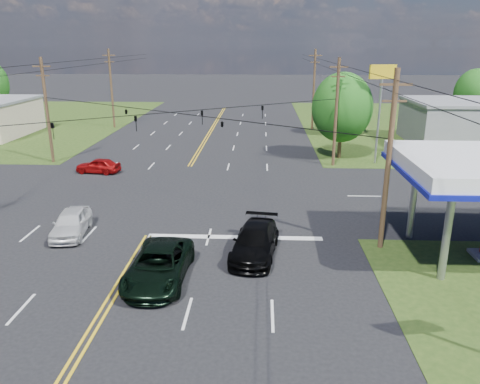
{
  "coord_description": "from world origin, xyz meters",
  "views": [
    {
      "loc": [
        6.45,
        -20.71,
        10.61
      ],
      "look_at": [
        5.21,
        6.0,
        2.11
      ],
      "focal_mm": 35.0,
      "sensor_mm": 36.0,
      "label": 1
    }
  ],
  "objects_px": {
    "tree_right_a": "(342,108)",
    "suv_black": "(255,242)",
    "pole_left_far": "(111,88)",
    "pole_right_far": "(314,89)",
    "retail_ne": "(474,123)",
    "pickup_dkgreen": "(159,265)",
    "pole_se": "(389,160)",
    "tree_far_r": "(475,93)",
    "pole_ne": "(336,111)",
    "tree_right_b": "(347,100)",
    "pole_nw": "(47,110)",
    "pickup_white": "(71,223)"
  },
  "relations": [
    {
      "from": "pole_ne",
      "to": "tree_far_r",
      "type": "distance_m",
      "value": 29.7
    },
    {
      "from": "pole_nw",
      "to": "tree_right_b",
      "type": "relative_size",
      "value": 1.34
    },
    {
      "from": "pickup_dkgreen",
      "to": "pole_nw",
      "type": "bearing_deg",
      "value": 124.86
    },
    {
      "from": "pole_ne",
      "to": "tree_right_a",
      "type": "height_order",
      "value": "pole_ne"
    },
    {
      "from": "tree_right_a",
      "to": "retail_ne",
      "type": "bearing_deg",
      "value": 26.57
    },
    {
      "from": "pickup_white",
      "to": "retail_ne",
      "type": "bearing_deg",
      "value": 31.5
    },
    {
      "from": "pole_nw",
      "to": "suv_black",
      "type": "relative_size",
      "value": 1.8
    },
    {
      "from": "pole_ne",
      "to": "tree_far_r",
      "type": "bearing_deg",
      "value": 45.0
    },
    {
      "from": "tree_right_b",
      "to": "tree_far_r",
      "type": "distance_m",
      "value": 18.5
    },
    {
      "from": "pole_left_far",
      "to": "pole_right_far",
      "type": "height_order",
      "value": "same"
    },
    {
      "from": "tree_right_b",
      "to": "tree_far_r",
      "type": "bearing_deg",
      "value": 18.92
    },
    {
      "from": "pole_ne",
      "to": "tree_far_r",
      "type": "height_order",
      "value": "pole_ne"
    },
    {
      "from": "pole_se",
      "to": "tree_right_a",
      "type": "height_order",
      "value": "pole_se"
    },
    {
      "from": "tree_right_a",
      "to": "tree_right_b",
      "type": "bearing_deg",
      "value": 78.23
    },
    {
      "from": "tree_right_a",
      "to": "suv_black",
      "type": "xyz_separation_m",
      "value": [
        -7.8,
        -22.29,
        -4.1
      ]
    },
    {
      "from": "pole_ne",
      "to": "tree_right_b",
      "type": "distance_m",
      "value": 15.42
    },
    {
      "from": "pole_se",
      "to": "pole_ne",
      "type": "height_order",
      "value": "same"
    },
    {
      "from": "pole_nw",
      "to": "pickup_white",
      "type": "bearing_deg",
      "value": -63.37
    },
    {
      "from": "pole_se",
      "to": "tree_far_r",
      "type": "height_order",
      "value": "pole_se"
    },
    {
      "from": "pickup_white",
      "to": "pickup_dkgreen",
      "type": "bearing_deg",
      "value": -47.56
    },
    {
      "from": "pole_ne",
      "to": "tree_right_b",
      "type": "height_order",
      "value": "pole_ne"
    },
    {
      "from": "tree_right_b",
      "to": "suv_black",
      "type": "distance_m",
      "value": 35.97
    },
    {
      "from": "tree_right_b",
      "to": "pickup_dkgreen",
      "type": "relative_size",
      "value": 1.26
    },
    {
      "from": "pole_se",
      "to": "pole_nw",
      "type": "xyz_separation_m",
      "value": [
        -26.0,
        18.0,
        0.0
      ]
    },
    {
      "from": "retail_ne",
      "to": "suv_black",
      "type": "distance_m",
      "value": 38.55
    },
    {
      "from": "retail_ne",
      "to": "tree_far_r",
      "type": "bearing_deg",
      "value": 68.2
    },
    {
      "from": "pole_right_far",
      "to": "tree_far_r",
      "type": "relative_size",
      "value": 1.31
    },
    {
      "from": "pole_ne",
      "to": "pole_right_far",
      "type": "xyz_separation_m",
      "value": [
        0.0,
        19.0,
        0.25
      ]
    },
    {
      "from": "tree_right_a",
      "to": "pickup_white",
      "type": "relative_size",
      "value": 1.9
    },
    {
      "from": "pole_nw",
      "to": "pickup_white",
      "type": "xyz_separation_m",
      "value": [
        8.52,
        -17.0,
        -4.18
      ]
    },
    {
      "from": "pole_se",
      "to": "pole_right_far",
      "type": "xyz_separation_m",
      "value": [
        0.0,
        37.0,
        0.25
      ]
    },
    {
      "from": "pole_ne",
      "to": "pole_right_far",
      "type": "height_order",
      "value": "pole_right_far"
    },
    {
      "from": "retail_ne",
      "to": "pole_nw",
      "type": "relative_size",
      "value": 1.47
    },
    {
      "from": "pole_left_far",
      "to": "tree_far_r",
      "type": "relative_size",
      "value": 1.31
    },
    {
      "from": "pole_left_far",
      "to": "tree_right_a",
      "type": "bearing_deg",
      "value": -30.65
    },
    {
      "from": "retail_ne",
      "to": "pickup_dkgreen",
      "type": "xyz_separation_m",
      "value": [
        -28.24,
        -33.23,
        -1.42
      ]
    },
    {
      "from": "pole_ne",
      "to": "tree_right_a",
      "type": "relative_size",
      "value": 1.16
    },
    {
      "from": "pole_nw",
      "to": "tree_right_b",
      "type": "xyz_separation_m",
      "value": [
        29.5,
        15.0,
        -0.7
      ]
    },
    {
      "from": "pole_nw",
      "to": "tree_far_r",
      "type": "relative_size",
      "value": 1.25
    },
    {
      "from": "tree_far_r",
      "to": "pole_nw",
      "type": "bearing_deg",
      "value": -155.92
    },
    {
      "from": "pole_se",
      "to": "pole_right_far",
      "type": "height_order",
      "value": "pole_right_far"
    },
    {
      "from": "pole_ne",
      "to": "tree_right_b",
      "type": "relative_size",
      "value": 1.34
    },
    {
      "from": "pickup_white",
      "to": "pole_left_far",
      "type": "bearing_deg",
      "value": 95.74
    },
    {
      "from": "pole_ne",
      "to": "pole_left_far",
      "type": "bearing_deg",
      "value": 143.84
    },
    {
      "from": "retail_ne",
      "to": "pole_nw",
      "type": "bearing_deg",
      "value": -165.65
    },
    {
      "from": "pole_ne",
      "to": "pole_left_far",
      "type": "distance_m",
      "value": 32.2
    },
    {
      "from": "pickup_dkgreen",
      "to": "pole_ne",
      "type": "bearing_deg",
      "value": 64.46
    },
    {
      "from": "retail_ne",
      "to": "suv_black",
      "type": "xyz_separation_m",
      "value": [
        -23.8,
        -30.29,
        -1.43
      ]
    },
    {
      "from": "pole_nw",
      "to": "pickup_white",
      "type": "distance_m",
      "value": 19.47
    },
    {
      "from": "pole_ne",
      "to": "pole_left_far",
      "type": "relative_size",
      "value": 0.95
    }
  ]
}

